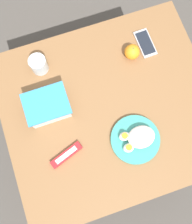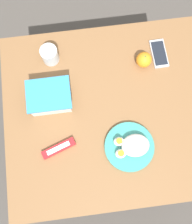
% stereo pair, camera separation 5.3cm
% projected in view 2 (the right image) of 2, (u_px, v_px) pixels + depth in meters
% --- Properties ---
extents(ground_plane, '(10.00, 10.00, 0.00)m').
position_uv_depth(ground_plane, '(105.00, 135.00, 1.95)').
color(ground_plane, '#4C4742').
extents(table, '(0.98, 0.87, 0.76)m').
position_uv_depth(table, '(109.00, 117.00, 1.33)').
color(table, brown).
rests_on(table, ground_plane).
extents(food_container, '(0.19, 0.15, 0.10)m').
position_uv_depth(food_container, '(50.00, 98.00, 1.18)').
color(food_container, white).
rests_on(food_container, table).
extents(orange_fruit, '(0.07, 0.07, 0.07)m').
position_uv_depth(orange_fruit, '(144.00, 60.00, 1.22)').
color(orange_fruit, orange).
rests_on(orange_fruit, table).
extents(rice_plate, '(0.22, 0.22, 0.07)m').
position_uv_depth(rice_plate, '(131.00, 146.00, 1.15)').
color(rice_plate, teal).
rests_on(rice_plate, table).
extents(candy_bar, '(0.16, 0.08, 0.02)m').
position_uv_depth(candy_bar, '(59.00, 148.00, 1.16)').
color(candy_bar, red).
rests_on(candy_bar, table).
extents(cell_phone, '(0.07, 0.15, 0.01)m').
position_uv_depth(cell_phone, '(159.00, 54.00, 1.26)').
color(cell_phone, '#ADADB2').
rests_on(cell_phone, table).
extents(drinking_glass, '(0.08, 0.08, 0.09)m').
position_uv_depth(drinking_glass, '(50.00, 55.00, 1.22)').
color(drinking_glass, silver).
rests_on(drinking_glass, table).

